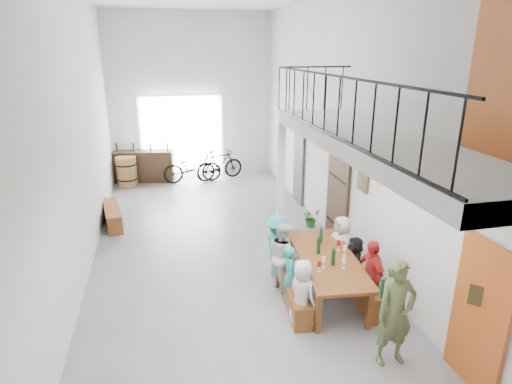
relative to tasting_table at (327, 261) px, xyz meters
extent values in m
plane|color=slate|center=(-1.61, 2.43, -0.71)|extent=(12.00, 12.00, 0.00)
plane|color=white|center=(-1.61, 8.43, 2.04)|extent=(5.50, 0.00, 5.50)
plane|color=white|center=(-1.61, -3.57, 2.04)|extent=(5.50, 0.00, 5.50)
plane|color=white|center=(-4.36, 2.43, 2.04)|extent=(0.00, 12.00, 12.00)
plane|color=white|center=(1.14, 2.43, 2.04)|extent=(0.00, 12.00, 12.00)
cube|color=white|center=(-2.01, 8.37, 0.69)|extent=(2.80, 0.08, 2.80)
cube|color=#AD4B1A|center=(1.09, -2.47, 0.34)|extent=(0.06, 0.95, 2.10)
cube|color=#392714|center=(1.09, 2.13, 0.29)|extent=(0.06, 1.10, 2.00)
cube|color=#313C32|center=(1.09, 4.93, 0.29)|extent=(0.06, 0.80, 2.00)
cube|color=#AD4B1A|center=(1.09, -2.07, 3.39)|extent=(0.06, 0.90, 1.95)
cube|color=#3F3419|center=(1.11, 1.03, 1.19)|extent=(0.04, 0.45, 0.55)
cylinder|color=white|center=(1.10, 3.63, 1.69)|extent=(0.04, 0.28, 0.28)
cube|color=silver|center=(0.39, -0.77, 2.29)|extent=(1.50, 5.60, 0.25)
cube|color=black|center=(-0.34, -0.77, 3.27)|extent=(0.03, 5.60, 0.03)
cube|color=black|center=(-0.34, -0.77, 2.44)|extent=(0.03, 5.60, 0.03)
cube|color=black|center=(0.39, 2.01, 3.27)|extent=(1.50, 0.03, 0.03)
cube|color=silver|center=(-0.31, 1.98, 0.73)|extent=(0.14, 0.14, 2.88)
cube|color=brown|center=(0.00, 0.00, 0.05)|extent=(1.26, 2.53, 0.06)
cube|color=brown|center=(-0.53, -1.00, -0.34)|extent=(0.09, 0.09, 0.73)
cube|color=brown|center=(0.30, -1.09, -0.34)|extent=(0.09, 0.09, 0.73)
cube|color=brown|center=(-0.30, 1.09, -0.34)|extent=(0.09, 0.09, 0.73)
cube|color=brown|center=(0.53, 1.00, -0.34)|extent=(0.09, 0.09, 0.73)
cube|color=brown|center=(-0.66, -0.03, -0.49)|extent=(0.48, 1.90, 0.43)
cube|color=brown|center=(0.60, -0.01, -0.46)|extent=(0.43, 2.16, 0.49)
cylinder|color=black|center=(-0.10, 0.18, 0.26)|extent=(0.07, 0.07, 0.35)
cylinder|color=black|center=(0.11, 0.60, 0.26)|extent=(0.07, 0.07, 0.35)
cylinder|color=black|center=(-0.02, -0.29, 0.26)|extent=(0.07, 0.07, 0.35)
cube|color=brown|center=(-4.11, 4.42, -0.47)|extent=(0.63, 1.69, 0.46)
cylinder|color=#8D5F35|center=(-3.91, 7.68, -0.22)|extent=(0.65, 0.65, 0.98)
cylinder|color=black|center=(-3.91, 7.68, -0.46)|extent=(0.66, 0.66, 0.05)
cylinder|color=black|center=(-3.91, 7.68, 0.03)|extent=(0.66, 0.66, 0.05)
cube|color=#392714|center=(-3.36, 8.08, -0.18)|extent=(2.06, 0.89, 1.05)
cylinder|color=black|center=(-4.19, 8.25, 0.49)|extent=(0.06, 0.06, 0.28)
cylinder|color=black|center=(-3.64, 8.12, 0.49)|extent=(0.06, 0.06, 0.28)
cylinder|color=black|center=(-3.09, 8.02, 0.49)|extent=(0.06, 0.06, 0.28)
cylinder|color=black|center=(-2.53, 7.91, 0.49)|extent=(0.06, 0.06, 0.28)
imported|color=silver|center=(-0.71, -0.73, -0.12)|extent=(0.56, 0.67, 1.17)
imported|color=teal|center=(-0.73, -0.10, -0.15)|extent=(0.35, 0.46, 1.12)
imported|color=silver|center=(-0.68, 0.45, -0.04)|extent=(0.62, 0.73, 1.34)
imported|color=teal|center=(-0.69, 0.86, -0.05)|extent=(0.55, 0.88, 1.31)
imported|color=red|center=(0.58, -0.53, -0.06)|extent=(0.39, 0.79, 1.29)
imported|color=black|center=(0.63, 0.19, -0.19)|extent=(0.56, 1.00, 1.02)
imported|color=silver|center=(0.59, 0.72, -0.09)|extent=(0.48, 0.65, 1.23)
imported|color=#4D5831|center=(0.27, -1.85, 0.11)|extent=(0.61, 0.41, 1.64)
imported|color=#164A14|center=(0.84, 3.10, -0.47)|extent=(0.53, 0.50, 0.48)
imported|color=black|center=(-1.77, 7.59, -0.20)|extent=(1.95, 0.70, 1.02)
imported|color=black|center=(-0.83, 7.70, -0.19)|extent=(1.80, 1.01, 1.04)
camera|label=1|loc=(-2.79, -6.41, 3.65)|focal=30.00mm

